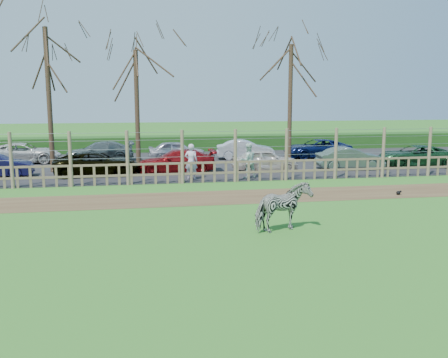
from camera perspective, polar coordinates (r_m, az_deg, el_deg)
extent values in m
plane|color=#53A83A|center=(15.60, -2.05, -5.62)|extent=(120.00, 120.00, 0.00)
cube|color=brown|center=(19.94, -3.82, -2.23)|extent=(34.00, 2.80, 0.01)
cube|color=#232326|center=(29.76, -5.87, 1.72)|extent=(44.00, 13.00, 0.04)
cube|color=#1E4716|center=(36.64, -6.67, 4.02)|extent=(46.00, 2.00, 1.10)
cube|color=brown|center=(23.29, -4.75, 0.59)|extent=(30.00, 0.06, 0.10)
cube|color=brown|center=(23.21, -4.77, 1.81)|extent=(30.00, 0.06, 0.10)
cylinder|color=brown|center=(23.72, -23.14, 1.96)|extent=(0.16, 0.16, 2.50)
cylinder|color=brown|center=(23.28, -17.14, 2.18)|extent=(0.16, 0.16, 2.50)
cylinder|color=brown|center=(23.09, -10.97, 2.37)|extent=(0.16, 0.16, 2.50)
cylinder|color=brown|center=(23.17, -4.78, 2.54)|extent=(0.16, 0.16, 2.50)
cylinder|color=brown|center=(23.53, 1.30, 2.68)|extent=(0.16, 0.16, 2.50)
cylinder|color=brown|center=(24.13, 7.14, 2.79)|extent=(0.16, 0.16, 2.50)
cylinder|color=brown|center=(24.97, 12.65, 2.86)|extent=(0.16, 0.16, 2.50)
cylinder|color=brown|center=(26.03, 17.74, 2.90)|extent=(0.16, 0.16, 2.50)
cylinder|color=brown|center=(27.28, 22.41, 2.92)|extent=(0.16, 0.16, 2.50)
cylinder|color=gray|center=(23.17, -4.78, 2.54)|extent=(30.00, 0.02, 0.02)
cylinder|color=gray|center=(23.13, -4.79, 3.53)|extent=(30.00, 0.02, 0.02)
cylinder|color=gray|center=(23.09, -4.81, 4.51)|extent=(30.00, 0.02, 0.02)
cylinder|color=gray|center=(23.06, -4.82, 5.38)|extent=(30.00, 0.02, 0.02)
cylinder|color=#3D2B1E|center=(27.77, -19.35, 8.39)|extent=(0.26, 0.26, 7.50)
cylinder|color=#3D2B1E|center=(28.42, -9.90, 7.79)|extent=(0.26, 0.26, 6.50)
cylinder|color=#3D2B1E|center=(30.29, 7.55, 8.43)|extent=(0.26, 0.26, 7.00)
imported|color=gray|center=(15.16, 6.74, -3.22)|extent=(1.94, 1.41, 1.49)
imported|color=silver|center=(24.11, -3.77, 2.00)|extent=(0.71, 0.56, 1.72)
imported|color=silver|center=(24.45, 2.75, 2.12)|extent=(0.96, 0.82, 1.72)
sphere|color=black|center=(21.81, 19.30, -1.52)|extent=(0.17, 0.17, 0.17)
sphere|color=black|center=(21.85, 19.54, -1.35)|extent=(0.09, 0.09, 0.09)
imported|color=black|center=(26.10, -14.29, 1.73)|extent=(4.44, 2.27, 1.20)
imported|color=maroon|center=(26.34, -5.45, 2.05)|extent=(4.14, 1.68, 1.20)
imported|color=silver|center=(26.80, 4.68, 2.20)|extent=(3.56, 1.53, 1.20)
imported|color=#4E6359|center=(28.23, 14.19, 2.31)|extent=(3.72, 1.51, 1.20)
imported|color=#164322|center=(30.45, 21.03, 2.48)|extent=(4.49, 2.40, 1.20)
imported|color=silver|center=(32.11, -21.94, 2.76)|extent=(4.45, 2.29, 1.20)
imported|color=#546261|center=(31.57, -14.06, 3.07)|extent=(4.31, 2.16, 1.20)
imported|color=silver|center=(31.25, -5.41, 3.25)|extent=(3.58, 1.57, 1.20)
imported|color=silver|center=(31.75, 2.45, 3.38)|extent=(3.76, 1.68, 1.20)
imported|color=#0D194C|center=(32.85, 10.59, 3.44)|extent=(4.39, 2.14, 1.20)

